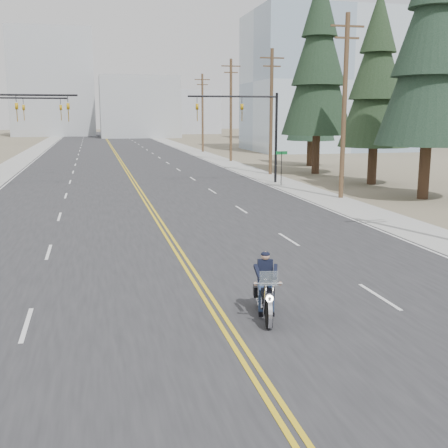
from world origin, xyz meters
The scene contains 22 objects.
ground_plane centered at (0.00, 0.00, 0.00)m, with size 400.00×400.00×0.00m, color #776D56.
road centered at (0.00, 70.00, 0.01)m, with size 20.00×200.00×0.01m, color #303033.
sidewalk_left centered at (-11.50, 70.00, 0.01)m, with size 3.00×200.00×0.01m, color #A5A5A0.
sidewalk_right centered at (11.50, 70.00, 0.01)m, with size 3.00×200.00×0.01m, color #A5A5A0.
traffic_mast_left centered at (-8.98, 32.00, 4.94)m, with size 7.10×0.26×7.00m.
traffic_mast_right centered at (8.98, 32.00, 4.94)m, with size 7.10×0.26×7.00m.
traffic_mast_far centered at (-9.31, 40.00, 4.87)m, with size 6.10×0.26×7.00m.
street_sign centered at (10.80, 30.00, 1.80)m, with size 0.90×0.06×2.62m.
utility_pole_b centered at (12.50, 23.00, 5.98)m, with size 2.20×0.30×11.50m.
utility_pole_c centered at (12.50, 38.00, 5.73)m, with size 2.20×0.30×11.00m.
utility_pole_d centered at (12.50, 53.00, 5.98)m, with size 2.20×0.30×11.50m.
utility_pole_e centered at (12.50, 70.00, 5.73)m, with size 2.20×0.30×11.00m.
glass_building centered at (32.00, 70.00, 10.00)m, with size 24.00×16.00×20.00m, color #9EB5CC.
haze_bldg_b centered at (8.00, 125.00, 7.00)m, with size 18.00×14.00×14.00m, color #ADB2B7.
haze_bldg_c centered at (40.00, 110.00, 9.00)m, with size 16.00×12.00×18.00m, color #B7BCC6.
haze_bldg_d centered at (-12.00, 140.00, 13.00)m, with size 20.00×15.00×26.00m, color #ADB2B7.
haze_bldg_e centered at (25.00, 150.00, 6.00)m, with size 14.00×14.00×12.00m, color #B7BCC6.
motorcyclist centered at (1.21, 3.20, 0.87)m, with size 0.96×2.23×1.74m, color black, non-canonical shape.
conifer_near centered at (17.53, 21.53, 9.90)m, with size 6.51×6.51×17.24m.
conifer_mid centered at (18.01, 29.35, 8.35)m, with size 5.45×5.45×14.54m.
conifer_tall centered at (16.79, 37.82, 10.19)m, with size 6.39×6.39×17.75m.
conifer_far centered at (19.22, 45.29, 7.71)m, with size 5.01×5.01×13.43m.
Camera 1 is at (-3.14, -10.51, 5.37)m, focal length 45.00 mm.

